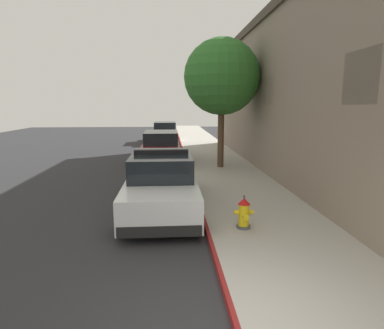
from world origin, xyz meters
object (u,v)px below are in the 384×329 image
police_cruiser (162,184)px  fire_hydrant (244,213)px  parked_car_dark_far (165,132)px  parked_car_silver_ahead (161,148)px  street_tree (222,77)px

police_cruiser → fire_hydrant: size_ratio=6.37×
police_cruiser → parked_car_dark_far: bearing=90.3°
parked_car_dark_far → fire_hydrant: 18.86m
police_cruiser → parked_car_dark_far: police_cruiser is taller
parked_car_silver_ahead → parked_car_dark_far: same height
fire_hydrant → parked_car_dark_far: bearing=96.0°
police_cruiser → parked_car_silver_ahead: 7.60m
police_cruiser → parked_car_dark_far: size_ratio=1.00×
police_cruiser → parked_car_silver_ahead: (-0.19, 7.60, -0.00)m
street_tree → fire_hydrant: bearing=-94.8°
parked_car_dark_far → street_tree: 12.11m
police_cruiser → parked_car_silver_ahead: bearing=91.4°
police_cruiser → fire_hydrant: police_cruiser is taller
police_cruiser → parked_car_dark_far: 16.88m
police_cruiser → parked_car_dark_far: (-0.10, 16.88, -0.00)m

